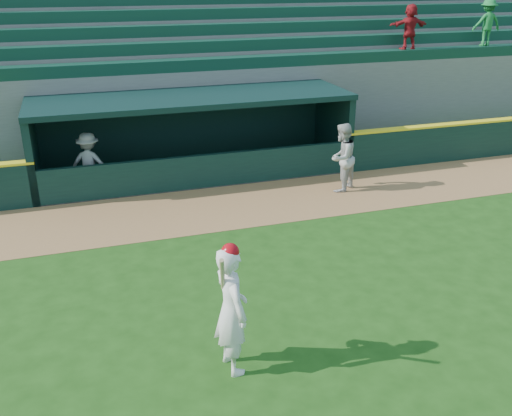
# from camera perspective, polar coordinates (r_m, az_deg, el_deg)

# --- Properties ---
(ground) EXTENTS (120.00, 120.00, 0.00)m
(ground) POSITION_cam_1_polar(r_m,az_deg,el_deg) (11.05, 2.58, -9.30)
(ground) COLOR #1B4411
(ground) RESTS_ON ground
(warning_track) EXTENTS (40.00, 3.00, 0.01)m
(warning_track) POSITION_cam_1_polar(r_m,az_deg,el_deg) (15.23, -3.82, 0.05)
(warning_track) COLOR olive
(warning_track) RESTS_ON ground
(dugout_player_front) EXTENTS (1.20, 1.16, 1.96)m
(dugout_player_front) POSITION_cam_1_polar(r_m,az_deg,el_deg) (16.29, 8.57, 5.01)
(dugout_player_front) COLOR #ACACA7
(dugout_player_front) RESTS_ON ground
(dugout_player_inside) EXTENTS (1.27, 1.01, 1.73)m
(dugout_player_inside) POSITION_cam_1_polar(r_m,az_deg,el_deg) (16.69, -16.31, 4.36)
(dugout_player_inside) COLOR #A1A09B
(dugout_player_inside) RESTS_ON ground
(dugout) EXTENTS (9.40, 2.80, 2.46)m
(dugout) POSITION_cam_1_polar(r_m,az_deg,el_deg) (17.68, -6.45, 7.80)
(dugout) COLOR slate
(dugout) RESTS_ON ground
(stands) EXTENTS (34.50, 6.29, 7.59)m
(stands) POSITION_cam_1_polar(r_m,az_deg,el_deg) (21.87, -9.07, 13.31)
(stands) COLOR slate
(stands) RESTS_ON ground
(batter_at_plate) EXTENTS (0.61, 0.89, 2.20)m
(batter_at_plate) POSITION_cam_1_polar(r_m,az_deg,el_deg) (8.82, -2.49, -10.01)
(batter_at_plate) COLOR white
(batter_at_plate) RESTS_ON ground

